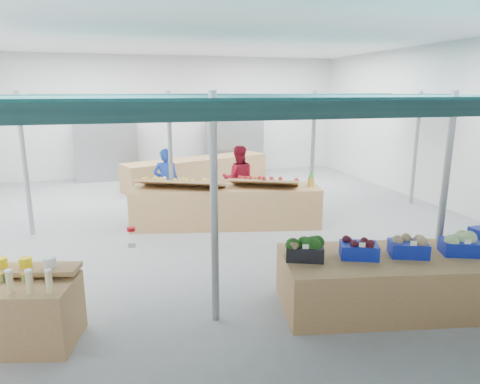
% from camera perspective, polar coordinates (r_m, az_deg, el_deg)
% --- Properties ---
extents(floor, '(13.00, 13.00, 0.00)m').
position_cam_1_polar(floor, '(9.81, -2.73, -4.44)').
color(floor, slate).
rests_on(floor, ground).
extents(hall, '(13.00, 13.00, 13.00)m').
position_cam_1_polar(hall, '(10.75, -4.69, 11.44)').
color(hall, silver).
rests_on(hall, ground).
extents(pole_grid, '(10.00, 4.60, 3.00)m').
position_cam_1_polar(pole_grid, '(7.98, 5.32, 4.77)').
color(pole_grid, gray).
rests_on(pole_grid, floor).
extents(awnings, '(9.50, 7.08, 0.30)m').
position_cam_1_polar(awnings, '(7.89, 5.47, 11.73)').
color(awnings, '#0A272E').
rests_on(awnings, pole_grid).
extents(back_shelving_left, '(2.00, 0.50, 2.00)m').
position_cam_1_polar(back_shelving_left, '(15.24, -17.34, 5.21)').
color(back_shelving_left, '#B23F33').
rests_on(back_shelving_left, floor).
extents(back_shelving_right, '(2.00, 0.50, 2.00)m').
position_cam_1_polar(back_shelving_right, '(15.78, -0.71, 6.07)').
color(back_shelving_right, '#B23F33').
rests_on(back_shelving_right, floor).
extents(bottle_shelf, '(1.91, 1.44, 1.07)m').
position_cam_1_polar(bottle_shelf, '(6.04, -29.21, -13.54)').
color(bottle_shelf, olive).
rests_on(bottle_shelf, floor).
extents(veg_counter, '(4.07, 2.03, 0.76)m').
position_cam_1_polar(veg_counter, '(6.69, 22.85, -10.78)').
color(veg_counter, olive).
rests_on(veg_counter, floor).
extents(fruit_counter, '(4.30, 1.89, 0.90)m').
position_cam_1_polar(fruit_counter, '(9.67, -1.87, -1.93)').
color(fruit_counter, olive).
rests_on(fruit_counter, floor).
extents(far_counter, '(4.92, 2.58, 0.88)m').
position_cam_1_polar(far_counter, '(13.94, -5.67, 2.71)').
color(far_counter, olive).
rests_on(far_counter, floor).
extents(vendor_left, '(0.68, 0.53, 1.67)m').
position_cam_1_polar(vendor_left, '(10.43, -9.78, 1.21)').
color(vendor_left, '#1A3AAE').
rests_on(vendor_left, floor).
extents(vendor_right, '(0.93, 0.80, 1.67)m').
position_cam_1_polar(vendor_right, '(10.76, -0.22, 1.78)').
color(vendor_right, maroon).
rests_on(vendor_right, floor).
extents(crate_broccoli, '(0.60, 0.51, 0.35)m').
position_cam_1_polar(crate_broccoli, '(5.91, 8.63, -7.39)').
color(crate_broccoli, black).
rests_on(crate_broccoli, veg_counter).
extents(crate_beets, '(0.60, 0.51, 0.29)m').
position_cam_1_polar(crate_beets, '(6.13, 15.58, -7.21)').
color(crate_beets, '#0E1F9E').
rests_on(crate_beets, veg_counter).
extents(crate_celeriac, '(0.60, 0.51, 0.31)m').
position_cam_1_polar(crate_celeriac, '(6.40, 21.54, -6.69)').
color(crate_celeriac, '#0E1F9E').
rests_on(crate_celeriac, veg_counter).
extents(crate_cabbage, '(0.60, 0.51, 0.35)m').
position_cam_1_polar(crate_cabbage, '(6.76, 27.35, -6.09)').
color(crate_cabbage, '#0E1F9E').
rests_on(crate_cabbage, veg_counter).
extents(sparrow, '(0.12, 0.09, 0.11)m').
position_cam_1_polar(sparrow, '(5.72, 7.29, -7.11)').
color(sparrow, brown).
rests_on(sparrow, crate_broccoli).
extents(pole_ribbon, '(0.12, 0.12, 0.28)m').
position_cam_1_polar(pole_ribbon, '(6.21, -14.32, -5.03)').
color(pole_ribbon, '#AC0B0F').
rests_on(pole_ribbon, pole_grid).
extents(apple_heap_yellow, '(2.02, 1.45, 0.27)m').
position_cam_1_polar(apple_heap_yellow, '(9.46, -7.93, 1.43)').
color(apple_heap_yellow, '#997247').
rests_on(apple_heap_yellow, fruit_counter).
extents(apple_heap_red, '(1.66, 1.28, 0.27)m').
position_cam_1_polar(apple_heap_red, '(9.48, 3.24, 1.57)').
color(apple_heap_red, '#997247').
rests_on(apple_heap_red, fruit_counter).
extents(pineapple, '(0.14, 0.14, 0.39)m').
position_cam_1_polar(pineapple, '(9.65, 9.43, 1.72)').
color(pineapple, '#8C6019').
rests_on(pineapple, fruit_counter).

